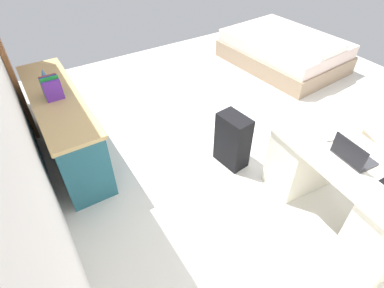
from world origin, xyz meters
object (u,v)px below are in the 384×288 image
(computer_mouse, at_px, (330,138))
(desk, at_px, (341,188))
(suitcase_black, at_px, (233,140))
(figurine_small, at_px, (44,74))
(laptop, at_px, (352,155))
(credenza, at_px, (65,126))
(bed, at_px, (284,51))

(computer_mouse, bearing_deg, desk, 176.72)
(suitcase_black, xyz_separation_m, figurine_small, (1.53, 1.50, 0.53))
(laptop, height_order, figurine_small, laptop)
(suitcase_black, distance_m, figurine_small, 2.21)
(computer_mouse, relative_size, figurine_small, 0.91)
(credenza, distance_m, bed, 3.76)
(desk, relative_size, laptop, 4.55)
(desk, xyz_separation_m, suitcase_black, (1.10, 0.36, -0.07))
(laptop, bearing_deg, bed, -36.55)
(bed, distance_m, figurine_small, 3.78)
(credenza, height_order, suitcase_black, credenza)
(desk, xyz_separation_m, computer_mouse, (0.28, -0.04, 0.36))
(bed, relative_size, computer_mouse, 20.09)
(credenza, bearing_deg, bed, -84.08)
(desk, xyz_separation_m, figurine_small, (2.63, 1.86, 0.46))
(credenza, relative_size, suitcase_black, 2.90)
(credenza, height_order, figurine_small, figurine_small)
(desk, distance_m, bed, 3.20)
(desk, bearing_deg, credenza, 40.25)
(credenza, distance_m, laptop, 2.87)
(suitcase_black, bearing_deg, bed, -63.10)
(bed, xyz_separation_m, laptop, (-2.56, 1.90, 0.53))
(laptop, bearing_deg, credenza, 40.27)
(suitcase_black, distance_m, computer_mouse, 1.01)
(credenza, bearing_deg, computer_mouse, -135.21)
(laptop, bearing_deg, desk, -140.98)
(laptop, relative_size, computer_mouse, 3.27)
(desk, height_order, credenza, credenza)
(credenza, distance_m, computer_mouse, 2.72)
(bed, height_order, laptop, laptop)
(desk, height_order, laptop, laptop)
(suitcase_black, height_order, laptop, laptop)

